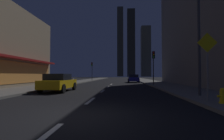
{
  "coord_description": "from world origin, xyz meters",
  "views": [
    {
      "loc": [
        1.7,
        -5.37,
        1.34
      ],
      "look_at": [
        0.0,
        20.28,
        2.14
      ],
      "focal_mm": 26.47,
      "sensor_mm": 36.0,
      "label": 1
    }
  ],
  "objects_px": {
    "car_parked_near": "(59,82)",
    "traffic_light_far_left": "(92,67)",
    "street_lamp_right": "(184,13)",
    "pedestrian_crossing_sign": "(207,61)",
    "traffic_light_near_right": "(153,60)",
    "fire_hydrant_yellow_near": "(223,96)",
    "fire_hydrant_far_left": "(73,81)",
    "car_parked_far": "(133,78)"
  },
  "relations": [
    {
      "from": "car_parked_near",
      "to": "traffic_light_far_left",
      "type": "height_order",
      "value": "traffic_light_far_left"
    },
    {
      "from": "traffic_light_far_left",
      "to": "street_lamp_right",
      "type": "distance_m",
      "value": 30.08
    },
    {
      "from": "pedestrian_crossing_sign",
      "to": "street_lamp_right",
      "type": "bearing_deg",
      "value": 95.87
    },
    {
      "from": "traffic_light_near_right",
      "to": "street_lamp_right",
      "type": "distance_m",
      "value": 10.91
    },
    {
      "from": "traffic_light_near_right",
      "to": "car_parked_near",
      "type": "bearing_deg",
      "value": -140.61
    },
    {
      "from": "car_parked_near",
      "to": "street_lamp_right",
      "type": "bearing_deg",
      "value": -20.01
    },
    {
      "from": "fire_hydrant_yellow_near",
      "to": "street_lamp_right",
      "type": "xyz_separation_m",
      "value": [
        -0.52,
        2.74,
        4.61
      ]
    },
    {
      "from": "fire_hydrant_yellow_near",
      "to": "fire_hydrant_far_left",
      "type": "relative_size",
      "value": 1.0
    },
    {
      "from": "fire_hydrant_far_left",
      "to": "pedestrian_crossing_sign",
      "type": "xyz_separation_m",
      "value": [
        11.5,
        -17.01,
        1.56
      ]
    },
    {
      "from": "car_parked_near",
      "to": "car_parked_far",
      "type": "distance_m",
      "value": 18.42
    },
    {
      "from": "fire_hydrant_yellow_near",
      "to": "pedestrian_crossing_sign",
      "type": "relative_size",
      "value": 0.21
    },
    {
      "from": "street_lamp_right",
      "to": "fire_hydrant_yellow_near",
      "type": "bearing_deg",
      "value": -79.26
    },
    {
      "from": "traffic_light_near_right",
      "to": "street_lamp_right",
      "type": "relative_size",
      "value": 0.64
    },
    {
      "from": "fire_hydrant_far_left",
      "to": "street_lamp_right",
      "type": "bearing_deg",
      "value": -52.8
    },
    {
      "from": "car_parked_near",
      "to": "car_parked_far",
      "type": "xyz_separation_m",
      "value": [
        7.2,
        16.95,
        0.0
      ]
    },
    {
      "from": "traffic_light_near_right",
      "to": "fire_hydrant_far_left",
      "type": "bearing_deg",
      "value": 160.13
    },
    {
      "from": "fire_hydrant_far_left",
      "to": "traffic_light_far_left",
      "type": "height_order",
      "value": "traffic_light_far_left"
    },
    {
      "from": "fire_hydrant_far_left",
      "to": "street_lamp_right",
      "type": "distance_m",
      "value": 19.22
    },
    {
      "from": "traffic_light_near_right",
      "to": "traffic_light_far_left",
      "type": "distance_m",
      "value": 20.45
    },
    {
      "from": "car_parked_near",
      "to": "traffic_light_near_right",
      "type": "bearing_deg",
      "value": 39.39
    },
    {
      "from": "car_parked_far",
      "to": "pedestrian_crossing_sign",
      "type": "distance_m",
      "value": 22.49
    },
    {
      "from": "fire_hydrant_yellow_near",
      "to": "street_lamp_right",
      "type": "height_order",
      "value": "street_lamp_right"
    },
    {
      "from": "car_parked_near",
      "to": "traffic_light_near_right",
      "type": "distance_m",
      "value": 12.03
    },
    {
      "from": "fire_hydrant_yellow_near",
      "to": "car_parked_far",
      "type": "bearing_deg",
      "value": 95.72
    },
    {
      "from": "traffic_light_near_right",
      "to": "fire_hydrant_yellow_near",
      "type": "bearing_deg",
      "value": -88.3
    },
    {
      "from": "fire_hydrant_yellow_near",
      "to": "traffic_light_far_left",
      "type": "height_order",
      "value": "traffic_light_far_left"
    },
    {
      "from": "fire_hydrant_far_left",
      "to": "traffic_light_far_left",
      "type": "xyz_separation_m",
      "value": [
        0.4,
        13.12,
        2.74
      ]
    },
    {
      "from": "car_parked_near",
      "to": "traffic_light_near_right",
      "type": "xyz_separation_m",
      "value": [
        9.1,
        7.47,
        2.45
      ]
    },
    {
      "from": "traffic_light_far_left",
      "to": "street_lamp_right",
      "type": "xyz_separation_m",
      "value": [
        10.88,
        -27.99,
        1.87
      ]
    },
    {
      "from": "car_parked_near",
      "to": "fire_hydrant_far_left",
      "type": "bearing_deg",
      "value": 101.22
    },
    {
      "from": "car_parked_near",
      "to": "fire_hydrant_far_left",
      "type": "distance_m",
      "value": 11.82
    },
    {
      "from": "fire_hydrant_far_left",
      "to": "traffic_light_near_right",
      "type": "relative_size",
      "value": 0.16
    },
    {
      "from": "car_parked_near",
      "to": "traffic_light_near_right",
      "type": "height_order",
      "value": "traffic_light_near_right"
    },
    {
      "from": "car_parked_near",
      "to": "fire_hydrant_yellow_near",
      "type": "distance_m",
      "value": 11.25
    },
    {
      "from": "pedestrian_crossing_sign",
      "to": "car_parked_far",
      "type": "bearing_deg",
      "value": 95.11
    },
    {
      "from": "car_parked_near",
      "to": "car_parked_far",
      "type": "bearing_deg",
      "value": 66.99
    },
    {
      "from": "car_parked_far",
      "to": "street_lamp_right",
      "type": "bearing_deg",
      "value": -84.97
    },
    {
      "from": "fire_hydrant_far_left",
      "to": "pedestrian_crossing_sign",
      "type": "height_order",
      "value": "pedestrian_crossing_sign"
    },
    {
      "from": "car_parked_far",
      "to": "fire_hydrant_yellow_near",
      "type": "relative_size",
      "value": 6.48
    },
    {
      "from": "fire_hydrant_yellow_near",
      "to": "street_lamp_right",
      "type": "relative_size",
      "value": 0.1
    },
    {
      "from": "car_parked_far",
      "to": "fire_hydrant_yellow_near",
      "type": "distance_m",
      "value": 23.08
    },
    {
      "from": "car_parked_far",
      "to": "traffic_light_near_right",
      "type": "xyz_separation_m",
      "value": [
        1.9,
        -9.48,
        2.45
      ]
    }
  ]
}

